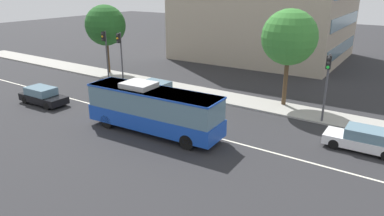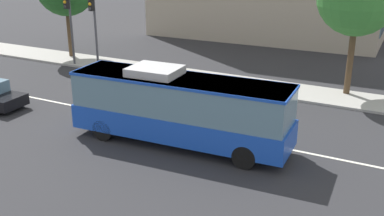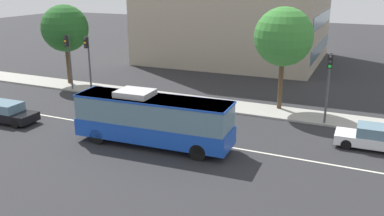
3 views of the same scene
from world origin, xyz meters
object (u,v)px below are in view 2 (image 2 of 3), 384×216
(traffic_light_near_corner, at_px, (69,17))
(traffic_light_mid_block, at_px, (94,20))
(sedan_black, at_px, (155,77))
(transit_bus, at_px, (179,106))

(traffic_light_near_corner, xyz_separation_m, traffic_light_mid_block, (2.22, -0.04, 0.00))
(traffic_light_mid_block, bearing_deg, traffic_light_near_corner, -92.58)
(sedan_black, xyz_separation_m, traffic_light_mid_block, (-6.00, 1.81, 2.84))
(traffic_light_near_corner, bearing_deg, sedan_black, 78.04)
(transit_bus, distance_m, traffic_light_mid_block, 14.16)
(transit_bus, height_order, sedan_black, transit_bus)
(transit_bus, height_order, traffic_light_mid_block, traffic_light_mid_block)
(traffic_light_near_corner, height_order, traffic_light_mid_block, same)
(transit_bus, height_order, traffic_light_near_corner, traffic_light_near_corner)
(transit_bus, relative_size, traffic_light_near_corner, 1.95)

